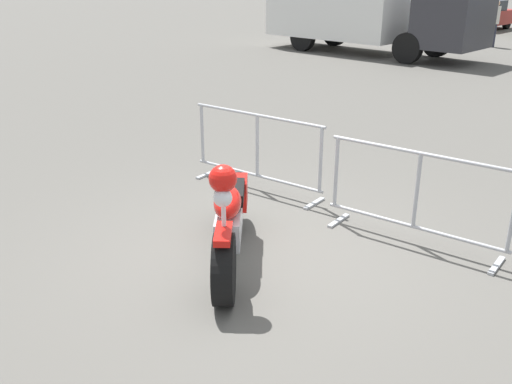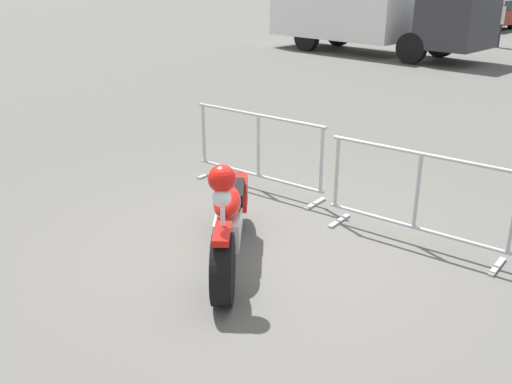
{
  "view_description": "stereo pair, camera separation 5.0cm",
  "coord_description": "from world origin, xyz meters",
  "px_view_note": "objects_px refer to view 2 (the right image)",
  "views": [
    {
      "loc": [
        3.71,
        -4.05,
        2.9
      ],
      "look_at": [
        -0.18,
        0.02,
        0.65
      ],
      "focal_mm": 40.0,
      "sensor_mm": 36.0,
      "label": 1
    },
    {
      "loc": [
        3.75,
        -4.02,
        2.9
      ],
      "look_at": [
        -0.18,
        0.02,
        0.65
      ],
      "focal_mm": 40.0,
      "sensor_mm": 36.0,
      "label": 2
    }
  ],
  "objects_px": {
    "motorcycle": "(229,216)",
    "crowd_barrier_far": "(417,198)",
    "parked_car_red": "(488,15)",
    "parked_car_maroon": "(424,11)",
    "pedestrian": "(499,22)",
    "crowd_barrier_near": "(258,151)",
    "box_truck": "(365,4)"
  },
  "relations": [
    {
      "from": "crowd_barrier_far",
      "to": "parked_car_red",
      "type": "relative_size",
      "value": 0.52
    },
    {
      "from": "crowd_barrier_near",
      "to": "parked_car_red",
      "type": "height_order",
      "value": "parked_car_red"
    },
    {
      "from": "crowd_barrier_near",
      "to": "crowd_barrier_far",
      "type": "xyz_separation_m",
      "value": [
        2.39,
        0.0,
        0.0
      ]
    },
    {
      "from": "crowd_barrier_near",
      "to": "parked_car_red",
      "type": "bearing_deg",
      "value": 106.37
    },
    {
      "from": "motorcycle",
      "to": "crowd_barrier_far",
      "type": "relative_size",
      "value": 0.87
    },
    {
      "from": "motorcycle",
      "to": "parked_car_maroon",
      "type": "height_order",
      "value": "parked_car_maroon"
    },
    {
      "from": "box_truck",
      "to": "crowd_barrier_far",
      "type": "bearing_deg",
      "value": -53.65
    },
    {
      "from": "box_truck",
      "to": "pedestrian",
      "type": "xyz_separation_m",
      "value": [
        2.78,
        4.78,
        -0.72
      ]
    },
    {
      "from": "motorcycle",
      "to": "crowd_barrier_near",
      "type": "distance_m",
      "value": 2.06
    },
    {
      "from": "crowd_barrier_near",
      "to": "pedestrian",
      "type": "xyz_separation_m",
      "value": [
        -3.77,
        16.86,
        0.37
      ]
    },
    {
      "from": "crowd_barrier_near",
      "to": "pedestrian",
      "type": "height_order",
      "value": "pedestrian"
    },
    {
      "from": "crowd_barrier_far",
      "to": "parked_car_red",
      "type": "height_order",
      "value": "parked_car_red"
    },
    {
      "from": "motorcycle",
      "to": "parked_car_red",
      "type": "bearing_deg",
      "value": 155.18
    },
    {
      "from": "motorcycle",
      "to": "crowd_barrier_far",
      "type": "bearing_deg",
      "value": 101.79
    },
    {
      "from": "motorcycle",
      "to": "crowd_barrier_far",
      "type": "distance_m",
      "value": 2.06
    },
    {
      "from": "crowd_barrier_near",
      "to": "crowd_barrier_far",
      "type": "distance_m",
      "value": 2.39
    },
    {
      "from": "crowd_barrier_near",
      "to": "box_truck",
      "type": "bearing_deg",
      "value": 118.47
    },
    {
      "from": "crowd_barrier_near",
      "to": "pedestrian",
      "type": "distance_m",
      "value": 17.28
    },
    {
      "from": "parked_car_maroon",
      "to": "parked_car_red",
      "type": "relative_size",
      "value": 1.07
    },
    {
      "from": "box_truck",
      "to": "pedestrian",
      "type": "distance_m",
      "value": 5.58
    },
    {
      "from": "crowd_barrier_near",
      "to": "box_truck",
      "type": "height_order",
      "value": "box_truck"
    },
    {
      "from": "motorcycle",
      "to": "parked_car_maroon",
      "type": "bearing_deg",
      "value": 161.98
    },
    {
      "from": "pedestrian",
      "to": "box_truck",
      "type": "bearing_deg",
      "value": -177.32
    },
    {
      "from": "crowd_barrier_near",
      "to": "parked_car_maroon",
      "type": "relative_size",
      "value": 0.49
    },
    {
      "from": "parked_car_maroon",
      "to": "crowd_barrier_near",
      "type": "bearing_deg",
      "value": -156.37
    },
    {
      "from": "box_truck",
      "to": "pedestrian",
      "type": "bearing_deg",
      "value": 59.65
    },
    {
      "from": "motorcycle",
      "to": "parked_car_red",
      "type": "relative_size",
      "value": 0.45
    },
    {
      "from": "motorcycle",
      "to": "pedestrian",
      "type": "bearing_deg",
      "value": 152.28
    },
    {
      "from": "parked_car_maroon",
      "to": "pedestrian",
      "type": "height_order",
      "value": "pedestrian"
    },
    {
      "from": "motorcycle",
      "to": "pedestrian",
      "type": "relative_size",
      "value": 1.07
    },
    {
      "from": "crowd_barrier_far",
      "to": "pedestrian",
      "type": "xyz_separation_m",
      "value": [
        -6.15,
        16.86,
        0.37
      ]
    },
    {
      "from": "pedestrian",
      "to": "crowd_barrier_near",
      "type": "bearing_deg",
      "value": -134.53
    }
  ]
}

